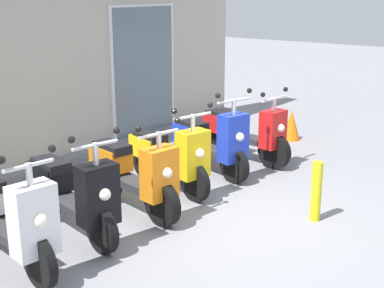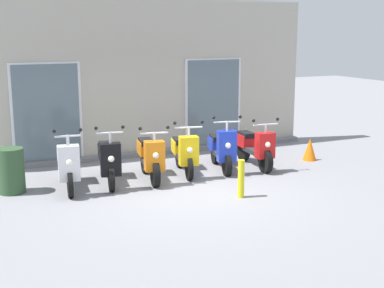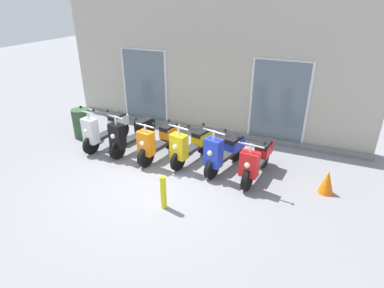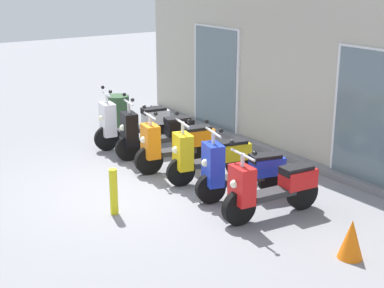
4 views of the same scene
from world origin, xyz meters
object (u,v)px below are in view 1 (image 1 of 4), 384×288
at_px(scooter_yellow, 169,155).
at_px(traffic_cone, 291,125).
at_px(scooter_orange, 134,174).
at_px(scooter_white, 8,216).
at_px(scooter_blue, 211,142).
at_px(scooter_red, 244,132).
at_px(curb_bollard, 316,191).
at_px(scooter_black, 73,192).

height_order(scooter_yellow, traffic_cone, scooter_yellow).
height_order(scooter_orange, traffic_cone, scooter_orange).
distance_m(scooter_white, scooter_blue, 3.34).
distance_m(scooter_red, traffic_cone, 1.51).
xyz_separation_m(scooter_white, scooter_blue, (3.34, 0.06, -0.04)).
relative_size(scooter_blue, scooter_red, 0.92).
bearing_deg(scooter_blue, curb_bollard, -107.52).
bearing_deg(curb_bollard, scooter_white, 146.25).
relative_size(scooter_orange, scooter_blue, 1.03).
relative_size(scooter_red, traffic_cone, 3.19).
height_order(scooter_white, scooter_red, scooter_white).
height_order(scooter_blue, scooter_red, scooter_blue).
bearing_deg(scooter_red, traffic_cone, -0.84).
distance_m(scooter_black, scooter_orange, 0.85).
bearing_deg(scooter_red, scooter_black, 179.31).
height_order(scooter_red, traffic_cone, scooter_red).
bearing_deg(scooter_orange, scooter_black, 174.99).
bearing_deg(curb_bollard, scooter_red, 52.87).
distance_m(scooter_black, scooter_red, 3.32).
bearing_deg(scooter_yellow, scooter_black, -177.78).
relative_size(scooter_black, scooter_orange, 1.02).
height_order(scooter_white, scooter_orange, scooter_white).
bearing_deg(scooter_orange, traffic_cone, 0.18).
bearing_deg(scooter_yellow, scooter_blue, -2.88).
bearing_deg(traffic_cone, scooter_orange, -179.82).
bearing_deg(scooter_red, scooter_blue, 175.61).
relative_size(scooter_black, traffic_cone, 3.11).
bearing_deg(scooter_black, scooter_blue, 0.47).
distance_m(scooter_white, scooter_orange, 1.66).
bearing_deg(scooter_orange, curb_bollard, -58.96).
bearing_deg(scooter_white, scooter_red, 0.05).
bearing_deg(scooter_white, scooter_blue, 1.10).
xyz_separation_m(scooter_white, scooter_red, (4.13, 0.00, -0.06)).
bearing_deg(traffic_cone, scooter_red, 179.16).
bearing_deg(scooter_red, scooter_white, -179.95).
bearing_deg(traffic_cone, scooter_blue, 177.93).
xyz_separation_m(scooter_yellow, scooter_red, (1.66, -0.10, -0.02)).
relative_size(scooter_blue, curb_bollard, 2.18).
relative_size(scooter_orange, traffic_cone, 3.04).
distance_m(scooter_orange, traffic_cone, 3.98).
distance_m(scooter_white, scooter_black, 0.81).
bearing_deg(traffic_cone, curb_bollard, -147.89).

